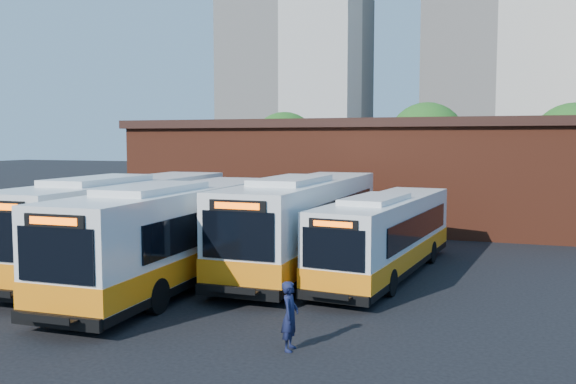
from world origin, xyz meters
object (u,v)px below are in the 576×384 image
(bus_west, at_px, (124,226))
(bus_mideast, at_px, (305,225))
(transit_worker, at_px, (290,316))
(bus_east, at_px, (386,238))
(bus_midwest, at_px, (177,238))

(bus_west, height_order, bus_mideast, bus_west)
(transit_worker, bearing_deg, bus_mideast, 11.06)
(bus_east, bearing_deg, bus_mideast, 178.58)
(bus_west, height_order, bus_midwest, bus_west)
(bus_midwest, xyz_separation_m, transit_worker, (6.16, -5.31, -0.81))
(bus_west, relative_size, transit_worker, 8.11)
(bus_west, bearing_deg, bus_east, 10.39)
(bus_mideast, distance_m, bus_east, 3.48)
(transit_worker, bearing_deg, bus_midwest, 44.70)
(bus_east, distance_m, transit_worker, 9.31)
(bus_mideast, relative_size, transit_worker, 8.04)
(bus_east, bearing_deg, bus_west, -161.57)
(bus_mideast, xyz_separation_m, transit_worker, (2.72, -9.74, -0.85))
(bus_mideast, height_order, bus_east, bus_mideast)
(bus_west, bearing_deg, bus_midwest, -28.52)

